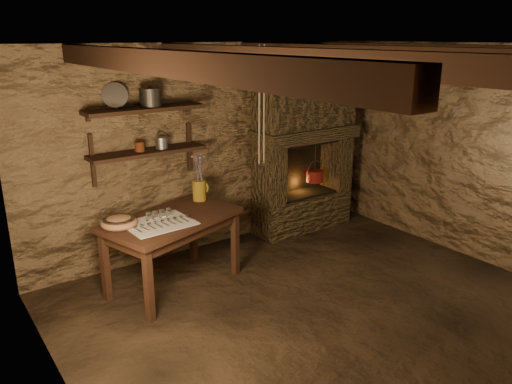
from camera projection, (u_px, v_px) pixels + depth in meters
floor at (323, 312)px, 4.67m from camera, size 4.50×4.50×0.00m
back_wall at (210, 149)px, 5.86m from camera, size 4.50×0.04×2.40m
left_wall at (60, 253)px, 3.06m from camera, size 0.04×4.00×2.40m
right_wall at (476, 155)px, 5.56m from camera, size 0.04×4.00×2.40m
ceiling at (335, 45)px, 3.95m from camera, size 4.50×4.00×0.04m
beam_far_left at (162, 63)px, 3.14m from camera, size 0.14×3.95×0.16m
beam_mid_left at (285, 58)px, 3.70m from camera, size 0.14×3.95×0.16m
beam_mid_right at (377, 55)px, 4.25m from camera, size 0.14×3.95×0.16m
beam_far_right at (447, 53)px, 4.81m from camera, size 0.14×3.95×0.16m
shelf_lower at (148, 152)px, 5.24m from camera, size 1.25×0.30×0.04m
shelf_upper at (145, 109)px, 5.10m from camera, size 1.25×0.30×0.04m
hearth at (304, 137)px, 6.37m from camera, size 1.43×0.51×2.30m
work_table at (173, 249)px, 5.03m from camera, size 1.49×1.11×0.76m
linen_cloth at (159, 223)px, 4.74m from camera, size 0.64×0.53×0.01m
pewter_cutlery_row at (160, 223)px, 4.72m from camera, size 0.53×0.22×0.01m
drinking_glasses at (155, 215)px, 4.83m from camera, size 0.20×0.06×0.08m
stoneware_jug at (199, 181)px, 5.36m from camera, size 0.17×0.16×0.51m
wooden_bowl at (119, 223)px, 4.66m from camera, size 0.40×0.40×0.12m
iron_stockpot at (151, 98)px, 5.11m from camera, size 0.25×0.25×0.17m
tin_pan at (115, 95)px, 4.98m from camera, size 0.28×0.21×0.25m
small_kettle at (162, 143)px, 5.30m from camera, size 0.20×0.17×0.18m
rusty_tin at (140, 147)px, 5.16m from camera, size 0.12×0.12×0.10m
red_pot at (315, 175)px, 6.57m from camera, size 0.25×0.24×0.54m
hanging_ropes at (262, 106)px, 4.97m from camera, size 0.08×0.08×1.20m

